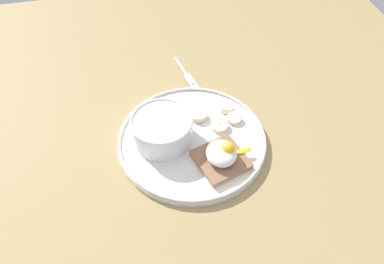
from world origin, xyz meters
TOP-DOWN VIEW (x-y plane):
  - ground_plane at (0.00, 0.00)cm, footprint 120.00×120.00cm
  - plate at (0.00, 0.00)cm, footprint 28.24×28.24cm
  - oatmeal_bowl at (-1.25, -5.36)cm, footprint 11.49×11.49cm
  - toast_slice at (6.38, 3.91)cm, footprint 10.56×10.56cm
  - poached_egg at (6.35, 4.15)cm, footprint 5.94×8.68cm
  - banana_slice_front at (-5.13, 2.49)cm, footprint 4.42×4.37cm
  - banana_slice_left at (-1.75, 5.84)cm, footprint 4.23×4.16cm
  - banana_slice_back at (-2.98, 9.12)cm, footprint 4.00×3.94cm
  - banana_slice_right at (-5.90, 8.45)cm, footprint 3.71×3.68cm
  - knife at (-18.93, 2.88)cm, footprint 13.44×3.95cm

SIDE VIEW (x-z plane):
  - ground_plane at x=0.00cm, z-range 0.00..2.00cm
  - knife at x=-18.93cm, z-range 2.00..2.80cm
  - plate at x=0.00cm, z-range 2.00..3.60cm
  - banana_slice_front at x=-5.13cm, z-range 2.88..4.29cm
  - banana_slice_back at x=-2.98cm, z-range 2.87..4.33cm
  - banana_slice_left at x=-1.75cm, z-range 2.90..4.31cm
  - banana_slice_right at x=-5.90cm, z-range 2.93..4.35cm
  - toast_slice at x=6.38cm, z-range 3.08..4.33cm
  - oatmeal_bowl at x=-1.25cm, z-range 2.97..8.28cm
  - poached_egg at x=6.35cm, z-range 3.94..7.34cm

